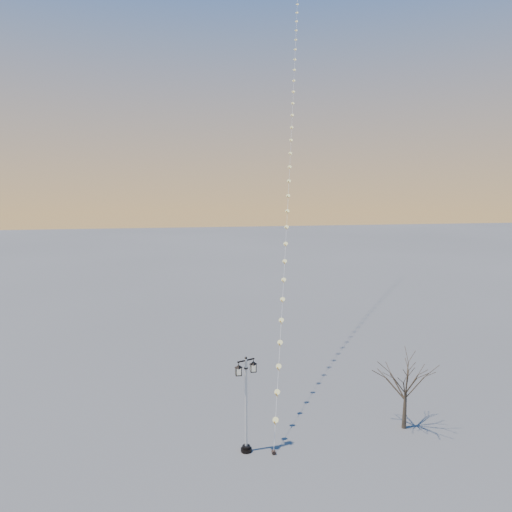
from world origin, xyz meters
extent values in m
plane|color=#5A5B5B|center=(0.00, 0.00, 0.00)|extent=(300.00, 300.00, 0.00)
cylinder|color=black|center=(-2.04, 0.80, 0.09)|extent=(0.63, 0.63, 0.18)
cylinder|color=black|center=(-2.04, 0.80, 0.26)|extent=(0.45, 0.45, 0.16)
cylinder|color=beige|center=(-2.04, 0.80, 2.97)|extent=(0.15, 0.15, 5.26)
cylinder|color=black|center=(-2.04, 0.80, 4.98)|extent=(0.22, 0.22, 0.07)
cube|color=black|center=(-2.04, 0.80, 5.43)|extent=(1.01, 0.45, 0.07)
sphere|color=black|center=(-2.04, 0.80, 5.57)|extent=(0.16, 0.16, 0.16)
pyramid|color=black|center=(-2.48, 0.63, 5.26)|extent=(0.49, 0.49, 0.16)
cube|color=beige|center=(-2.48, 0.63, 4.92)|extent=(0.29, 0.29, 0.38)
cube|color=black|center=(-2.48, 0.63, 4.70)|extent=(0.34, 0.34, 0.04)
pyramid|color=black|center=(-1.60, 0.97, 5.26)|extent=(0.49, 0.49, 0.16)
cube|color=beige|center=(-1.60, 0.97, 4.92)|extent=(0.29, 0.29, 0.38)
cube|color=black|center=(-1.60, 0.97, 4.70)|extent=(0.34, 0.34, 0.04)
cone|color=#3A3024|center=(8.06, 1.64, 1.22)|extent=(0.29, 0.29, 2.44)
cylinder|color=black|center=(-0.55, 0.25, 0.11)|extent=(0.23, 0.23, 0.23)
cylinder|color=black|center=(-0.55, 0.25, 0.14)|extent=(0.03, 0.03, 0.29)
cone|color=orange|center=(5.73, 22.22, 21.85)|extent=(0.09, 0.09, 0.32)
cylinder|color=white|center=(-0.55, 0.25, 0.69)|extent=(0.02, 0.02, 0.92)
camera|label=1|loc=(-5.49, -22.75, 14.87)|focal=31.71mm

